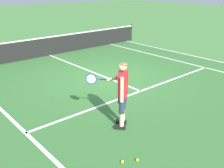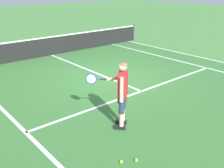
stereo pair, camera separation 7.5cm
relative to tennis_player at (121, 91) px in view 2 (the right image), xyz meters
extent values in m
plane|color=#477F3D|center=(2.10, 2.97, -0.99)|extent=(80.00, 80.00, 0.00)
cube|color=#387033|center=(2.10, 2.36, -0.99)|extent=(10.98, 11.06, 0.00)
cube|color=white|center=(2.10, 1.28, -0.99)|extent=(8.23, 0.10, 0.01)
cube|color=white|center=(2.10, 4.48, -0.99)|extent=(0.10, 6.40, 0.01)
cube|color=white|center=(-2.01, 2.36, -0.99)|extent=(0.10, 10.66, 0.01)
cube|color=white|center=(6.22, 2.36, -0.99)|extent=(0.10, 10.66, 0.01)
cube|color=white|center=(7.59, 2.36, -0.99)|extent=(0.10, 10.66, 0.01)
cylinder|color=#333338|center=(8.04, 7.68, -0.45)|extent=(0.08, 0.08, 1.07)
cube|color=black|center=(2.10, 7.68, -0.53)|extent=(11.84, 0.02, 0.91)
cube|color=white|center=(2.10, 7.68, -0.05)|extent=(11.84, 0.03, 0.06)
cube|color=black|center=(-0.12, -0.09, -0.94)|extent=(0.27, 0.28, 0.09)
cube|color=black|center=(0.09, 0.10, -0.94)|extent=(0.27, 0.28, 0.09)
cylinder|color=beige|center=(-0.09, -0.12, -0.72)|extent=(0.11, 0.11, 0.36)
cylinder|color=#2D3351|center=(-0.09, -0.12, -0.33)|extent=(0.14, 0.14, 0.41)
cylinder|color=beige|center=(0.12, 0.07, -0.72)|extent=(0.11, 0.11, 0.36)
cylinder|color=#2D3351|center=(0.12, 0.07, -0.33)|extent=(0.14, 0.14, 0.41)
cube|color=#2D3351|center=(0.01, -0.03, -0.17)|extent=(0.39, 0.37, 0.20)
cube|color=red|center=(0.01, -0.03, 0.17)|extent=(0.43, 0.41, 0.60)
cylinder|color=beige|center=(-0.17, -0.18, 0.12)|extent=(0.09, 0.09, 0.62)
cylinder|color=red|center=(0.15, 0.21, 0.32)|extent=(0.24, 0.26, 0.29)
cylinder|color=beige|center=(0.05, 0.40, 0.18)|extent=(0.25, 0.27, 0.14)
sphere|color=beige|center=(0.01, -0.02, 0.62)|extent=(0.21, 0.21, 0.21)
ellipsoid|color=olive|center=(0.02, -0.03, 0.67)|extent=(0.28, 0.28, 0.12)
cylinder|color=#232326|center=(-0.08, 0.58, 0.15)|extent=(0.15, 0.17, 0.03)
cylinder|color=#1E479E|center=(-0.18, 0.69, 0.15)|extent=(0.08, 0.09, 0.02)
torus|color=#1E479E|center=(-0.30, 0.83, 0.15)|extent=(0.21, 0.24, 0.30)
cylinder|color=silver|center=(-0.30, 0.83, 0.15)|extent=(0.17, 0.19, 0.25)
sphere|color=#CCE02D|center=(-0.73, -1.28, -0.96)|extent=(0.07, 0.07, 0.07)
sphere|color=#CCE02D|center=(-1.00, -1.12, -0.96)|extent=(0.07, 0.07, 0.07)
camera|label=1|loc=(-4.04, -4.30, 2.43)|focal=41.77mm
camera|label=2|loc=(-3.99, -4.35, 2.43)|focal=41.77mm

